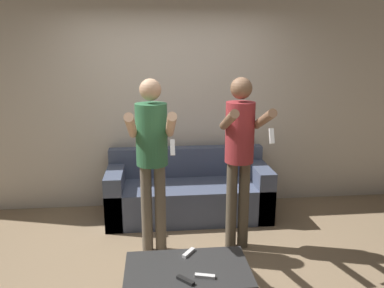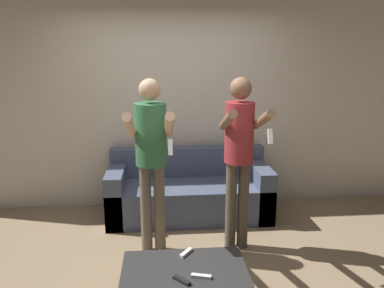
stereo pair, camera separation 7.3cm
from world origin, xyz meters
TOP-DOWN VIEW (x-y plane):
  - ground_plane at (0.00, 0.00)m, footprint 14.00×14.00m
  - wall_back at (0.00, 1.66)m, footprint 6.40×0.06m
  - couch at (0.19, 1.24)m, footprint 1.96×0.78m
  - person_standing_left at (-0.24, 0.38)m, footprint 0.42×0.74m
  - person_standing_right at (0.62, 0.39)m, footprint 0.40×0.66m
  - coffee_table at (0.02, -0.52)m, footprint 0.97×0.58m
  - remote_near at (-0.01, -0.70)m, footprint 0.13×0.13m
  - remote_mid at (0.13, -0.66)m, footprint 0.15×0.07m
  - remote_far at (0.04, -0.32)m, footprint 0.12×0.14m

SIDE VIEW (x-z plane):
  - ground_plane at x=0.00m, z-range 0.00..0.00m
  - couch at x=0.19m, z-range -0.12..0.69m
  - coffee_table at x=0.02m, z-range 0.15..0.52m
  - remote_near at x=-0.01m, z-range 0.37..0.39m
  - remote_mid at x=0.13m, z-range 0.37..0.39m
  - remote_far at x=0.04m, z-range 0.37..0.39m
  - person_standing_right at x=0.62m, z-range 0.21..1.97m
  - person_standing_left at x=-0.24m, z-range 0.22..1.97m
  - wall_back at x=0.00m, z-range 0.00..2.70m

